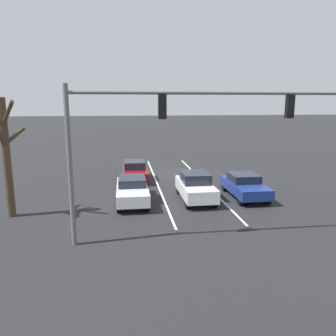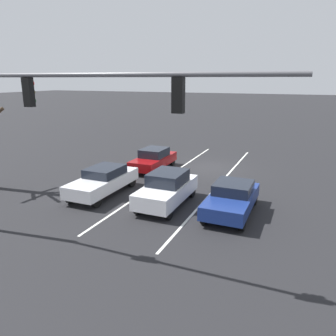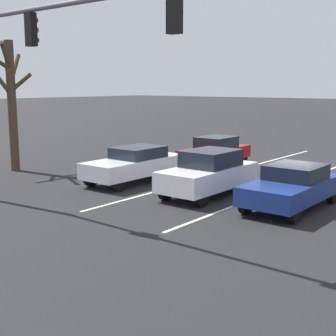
{
  "view_description": "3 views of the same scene",
  "coord_description": "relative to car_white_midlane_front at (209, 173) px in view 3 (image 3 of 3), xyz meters",
  "views": [
    {
      "loc": [
        3.96,
        26.04,
        5.76
      ],
      "look_at": [
        1.46,
        7.26,
        1.95
      ],
      "focal_mm": 35.0,
      "sensor_mm": 36.0,
      "label": 1
    },
    {
      "loc": [
        -6.17,
        21.4,
        6.01
      ],
      "look_at": [
        -0.33,
        7.8,
        1.96
      ],
      "focal_mm": 35.0,
      "sensor_mm": 36.0,
      "label": 2
    },
    {
      "loc": [
        -9.52,
        21.47,
        3.98
      ],
      "look_at": [
        0.45,
        9.15,
        1.17
      ],
      "focal_mm": 50.0,
      "sensor_mm": 36.0,
      "label": 3
    }
  ],
  "objects": [
    {
      "name": "bare_tree_near",
      "position": [
        9.99,
        1.61,
        2.57
      ],
      "size": [
        2.09,
        2.79,
        6.15
      ],
      "color": "#423323",
      "rests_on": "ground_plane"
    },
    {
      "name": "lane_stripe_center_divider",
      "position": [
        1.87,
        -4.51,
        -0.83
      ],
      "size": [
        0.12,
        18.03,
        0.01
      ],
      "primitive_type": "cube",
      "color": "silver",
      "rests_on": "ground_plane"
    },
    {
      "name": "car_maroon_rightlane_second",
      "position": [
        3.43,
        -5.61,
        -0.11
      ],
      "size": [
        1.74,
        4.2,
        1.44
      ],
      "color": "maroon",
      "rests_on": "ground_plane"
    },
    {
      "name": "car_white_midlane_front",
      "position": [
        0.0,
        0.0,
        0.0
      ],
      "size": [
        1.78,
        4.23,
        1.66
      ],
      "color": "silver",
      "rests_on": "ground_plane"
    },
    {
      "name": "car_silver_rightlane_front",
      "position": [
        3.75,
        -0.09,
        -0.07
      ],
      "size": [
        1.77,
        4.65,
        1.45
      ],
      "color": "silver",
      "rests_on": "ground_plane"
    },
    {
      "name": "lane_stripe_left_divider",
      "position": [
        -1.55,
        -4.51,
        -0.83
      ],
      "size": [
        0.12,
        18.03,
        0.01
      ],
      "primitive_type": "cube",
      "color": "silver",
      "rests_on": "ground_plane"
    },
    {
      "name": "car_navy_leftlane_front",
      "position": [
        -3.14,
        -0.23,
        -0.1
      ],
      "size": [
        1.87,
        4.28,
        1.42
      ],
      "color": "navy",
      "rests_on": "ground_plane"
    },
    {
      "name": "ground_plane",
      "position": [
        0.16,
        -7.53,
        -0.84
      ],
      "size": [
        240.0,
        240.0,
        0.0
      ],
      "primitive_type": "plane",
      "color": "black"
    },
    {
      "name": "traffic_signal_gantry",
      "position": [
        2.42,
        5.49,
        4.04
      ],
      "size": [
        12.35,
        0.37,
        6.46
      ],
      "color": "slate",
      "rests_on": "ground_plane"
    }
  ]
}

